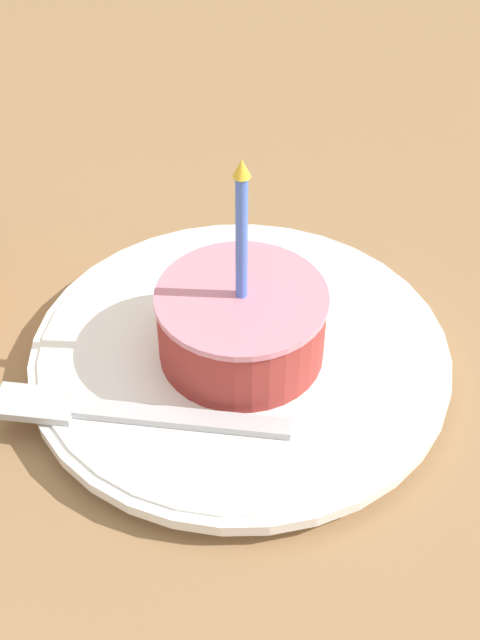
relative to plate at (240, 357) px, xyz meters
name	(u,v)px	position (x,y,z in m)	size (l,w,h in m)	color
ground_plane	(221,417)	(0.01, -0.02, -0.03)	(2.40, 2.40, 0.04)	olive
plate	(240,357)	(0.00, 0.00, 0.00)	(0.25, 0.25, 0.02)	white
cake_slice	(241,323)	(0.00, 0.00, 0.03)	(0.10, 0.10, 0.13)	#99332D
fork	(119,412)	(0.00, -0.09, 0.01)	(0.14, 0.12, 0.00)	#B2B2B7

